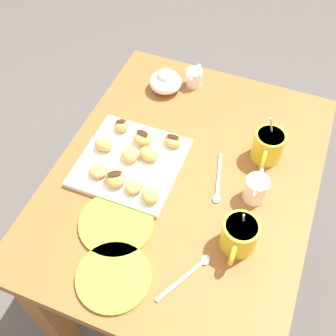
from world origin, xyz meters
name	(u,v)px	position (x,y,z in m)	size (l,w,h in m)	color
ground_plane	(179,277)	(0.00, 0.00, 0.00)	(8.00, 8.00, 0.00)	#514C47
dining_table	(183,205)	(0.00, 0.00, 0.56)	(0.89, 0.69, 0.71)	#935628
pastry_plate_square	(131,162)	(0.02, -0.15, 0.72)	(0.27, 0.27, 0.02)	white
coffee_mug_yellow_left	(268,146)	(-0.14, 0.19, 0.76)	(0.12, 0.08, 0.14)	yellow
coffee_mug_yellow_right	(239,235)	(0.15, 0.19, 0.75)	(0.12, 0.09, 0.13)	yellow
cream_pitcher_white	(256,189)	(0.00, 0.19, 0.75)	(0.10, 0.06, 0.07)	white
ice_cream_bowl	(165,81)	(-0.30, -0.17, 0.74)	(0.10, 0.10, 0.08)	white
chocolate_sauce_pitcher	(194,77)	(-0.35, -0.10, 0.74)	(0.09, 0.05, 0.06)	white
saucer_lime_left	(114,277)	(0.33, -0.05, 0.71)	(0.17, 0.17, 0.01)	#9EC633
saucer_lime_right	(116,223)	(0.20, -0.11, 0.71)	(0.19, 0.19, 0.01)	#9EC633
loose_spoon_near_saucer	(218,184)	(0.00, 0.09, 0.71)	(0.16, 0.05, 0.01)	silver
loose_spoon_by_plate	(190,273)	(0.26, 0.11, 0.71)	(0.15, 0.08, 0.01)	silver
beignet_0	(98,170)	(0.09, -0.21, 0.74)	(0.05, 0.05, 0.03)	#DBA351
beignet_1	(130,155)	(0.01, -0.15, 0.74)	(0.05, 0.05, 0.04)	#DBA351
beignet_2	(122,126)	(-0.08, -0.22, 0.74)	(0.04, 0.04, 0.03)	#DBA351
chocolate_drizzle_2	(121,121)	(-0.08, -0.22, 0.76)	(0.03, 0.02, 0.01)	#381E11
beignet_3	(104,144)	(0.01, -0.24, 0.74)	(0.04, 0.05, 0.04)	#DBA351
beignet_4	(134,186)	(0.10, -0.10, 0.74)	(0.04, 0.05, 0.03)	#DBA351
beignet_5	(149,154)	(-0.01, -0.11, 0.74)	(0.06, 0.04, 0.03)	#DBA351
beignet_6	(143,138)	(-0.05, -0.14, 0.74)	(0.05, 0.05, 0.04)	#DBA351
chocolate_drizzle_6	(143,133)	(-0.05, -0.14, 0.76)	(0.04, 0.02, 0.01)	#381E11
beignet_7	(151,195)	(0.11, -0.05, 0.74)	(0.05, 0.05, 0.03)	#DBA351
beignet_8	(115,178)	(0.10, -0.16, 0.74)	(0.06, 0.06, 0.04)	#DBA351
chocolate_drizzle_8	(115,174)	(0.10, -0.16, 0.76)	(0.04, 0.02, 0.01)	#381E11
beignet_9	(173,141)	(-0.08, -0.06, 0.74)	(0.05, 0.05, 0.03)	#DBA351
chocolate_drizzle_9	(173,137)	(-0.08, -0.06, 0.76)	(0.04, 0.02, 0.01)	#381E11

